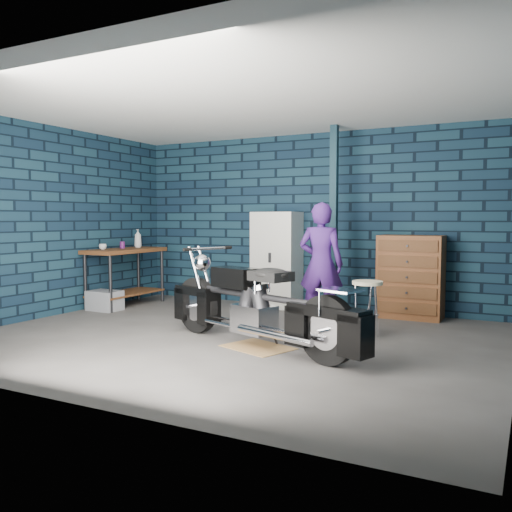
{
  "coord_description": "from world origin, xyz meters",
  "views": [
    {
      "loc": [
        3.11,
        -5.41,
        1.39
      ],
      "look_at": [
        0.16,
        0.3,
        0.94
      ],
      "focal_mm": 38.0,
      "sensor_mm": 36.0,
      "label": 1
    }
  ],
  "objects_px": {
    "workbench": "(126,277)",
    "storage_bin": "(105,300)",
    "locker": "(277,260)",
    "motorcycle": "(258,299)",
    "shop_stool": "(367,308)",
    "person": "(321,264)",
    "tool_chest": "(410,277)"
  },
  "relations": [
    {
      "from": "person",
      "to": "storage_bin",
      "type": "height_order",
      "value": "person"
    },
    {
      "from": "motorcycle",
      "to": "tool_chest",
      "type": "relative_size",
      "value": 2.07
    },
    {
      "from": "workbench",
      "to": "locker",
      "type": "distance_m",
      "value": 2.43
    },
    {
      "from": "workbench",
      "to": "storage_bin",
      "type": "xyz_separation_m",
      "value": [
        0.02,
        -0.5,
        -0.31
      ]
    },
    {
      "from": "workbench",
      "to": "tool_chest",
      "type": "relative_size",
      "value": 1.21
    },
    {
      "from": "workbench",
      "to": "storage_bin",
      "type": "bearing_deg",
      "value": -87.71
    },
    {
      "from": "workbench",
      "to": "locker",
      "type": "bearing_deg",
      "value": 23.72
    },
    {
      "from": "motorcycle",
      "to": "storage_bin",
      "type": "bearing_deg",
      "value": -179.04
    },
    {
      "from": "motorcycle",
      "to": "storage_bin",
      "type": "distance_m",
      "value": 3.34
    },
    {
      "from": "person",
      "to": "tool_chest",
      "type": "xyz_separation_m",
      "value": [
        0.95,
        1.0,
        -0.22
      ]
    },
    {
      "from": "workbench",
      "to": "shop_stool",
      "type": "height_order",
      "value": "workbench"
    },
    {
      "from": "workbench",
      "to": "storage_bin",
      "type": "height_order",
      "value": "workbench"
    },
    {
      "from": "locker",
      "to": "storage_bin",
      "type": "bearing_deg",
      "value": -146.09
    },
    {
      "from": "locker",
      "to": "motorcycle",
      "type": "bearing_deg",
      "value": -69.1
    },
    {
      "from": "workbench",
      "to": "tool_chest",
      "type": "height_order",
      "value": "tool_chest"
    },
    {
      "from": "motorcycle",
      "to": "storage_bin",
      "type": "height_order",
      "value": "motorcycle"
    },
    {
      "from": "person",
      "to": "shop_stool",
      "type": "bearing_deg",
      "value": 144.59
    },
    {
      "from": "workbench",
      "to": "person",
      "type": "distance_m",
      "value": 3.33
    },
    {
      "from": "motorcycle",
      "to": "storage_bin",
      "type": "xyz_separation_m",
      "value": [
        -3.14,
        1.05,
        -0.38
      ]
    },
    {
      "from": "motorcycle",
      "to": "locker",
      "type": "bearing_deg",
      "value": 130.24
    },
    {
      "from": "storage_bin",
      "to": "tool_chest",
      "type": "bearing_deg",
      "value": 19.1
    },
    {
      "from": "person",
      "to": "storage_bin",
      "type": "distance_m",
      "value": 3.39
    },
    {
      "from": "person",
      "to": "locker",
      "type": "xyz_separation_m",
      "value": [
        -1.11,
        1.0,
        -0.05
      ]
    },
    {
      "from": "locker",
      "to": "shop_stool",
      "type": "bearing_deg",
      "value": -37.09
    },
    {
      "from": "motorcycle",
      "to": "locker",
      "type": "height_order",
      "value": "locker"
    },
    {
      "from": "person",
      "to": "locker",
      "type": "distance_m",
      "value": 1.49
    },
    {
      "from": "person",
      "to": "tool_chest",
      "type": "bearing_deg",
      "value": -140.68
    },
    {
      "from": "workbench",
      "to": "locker",
      "type": "height_order",
      "value": "locker"
    },
    {
      "from": "storage_bin",
      "to": "workbench",
      "type": "bearing_deg",
      "value": 92.29
    },
    {
      "from": "person",
      "to": "shop_stool",
      "type": "distance_m",
      "value": 0.95
    },
    {
      "from": "person",
      "to": "tool_chest",
      "type": "height_order",
      "value": "person"
    },
    {
      "from": "motorcycle",
      "to": "locker",
      "type": "distance_m",
      "value": 2.7
    }
  ]
}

